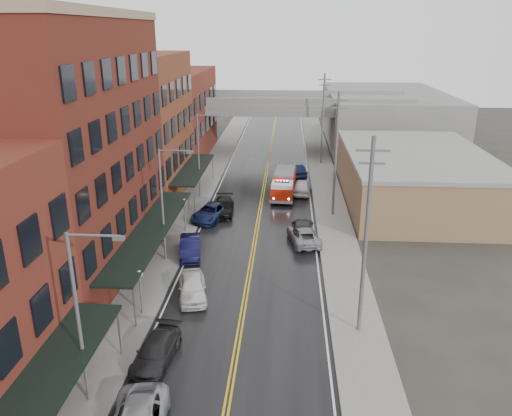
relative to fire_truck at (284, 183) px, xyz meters
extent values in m
cube|color=black|center=(-2.33, -10.89, -1.42)|extent=(11.00, 160.00, 0.02)
cube|color=slate|center=(-9.63, -10.89, -1.36)|extent=(3.00, 160.00, 0.15)
cube|color=slate|center=(4.97, -10.89, -1.36)|extent=(3.00, 160.00, 0.15)
cube|color=gray|center=(-7.98, -10.89, -1.36)|extent=(0.30, 160.00, 0.15)
cube|color=gray|center=(3.32, -10.89, -1.36)|extent=(0.30, 160.00, 0.15)
cube|color=#531F16|center=(-15.63, -17.89, 7.57)|extent=(9.00, 20.00, 18.00)
cube|color=brown|center=(-15.63, -0.39, 6.07)|extent=(9.00, 15.00, 15.00)
cube|color=maroon|center=(-15.63, 17.11, 4.57)|extent=(9.00, 20.00, 12.00)
cube|color=#8E6B4C|center=(13.67, -0.89, 1.07)|extent=(14.00, 22.00, 5.00)
cube|color=slate|center=(15.67, 29.11, 2.57)|extent=(18.00, 30.00, 8.00)
cube|color=black|center=(-9.83, -36.89, 1.57)|extent=(2.60, 16.00, 0.18)
cylinder|color=slate|center=(-8.68, -29.29, 0.07)|extent=(0.10, 0.10, 3.00)
cube|color=black|center=(-9.83, -17.89, 1.57)|extent=(2.60, 18.00, 0.18)
cylinder|color=slate|center=(-8.68, -26.49, 0.07)|extent=(0.10, 0.10, 3.00)
cylinder|color=slate|center=(-8.68, -9.29, 0.07)|extent=(0.10, 0.10, 3.00)
cube|color=black|center=(-9.83, -0.39, 1.57)|extent=(2.60, 13.00, 0.18)
cylinder|color=slate|center=(-8.68, -6.49, 0.07)|extent=(0.10, 0.10, 3.00)
cylinder|color=slate|center=(-8.68, 5.71, 0.07)|extent=(0.10, 0.10, 3.00)
cylinder|color=#59595B|center=(-8.73, -24.89, -0.03)|extent=(0.14, 0.14, 2.80)
sphere|color=silver|center=(-8.73, -24.89, 1.47)|extent=(0.44, 0.44, 0.44)
cylinder|color=#59595B|center=(-8.73, -10.89, -0.03)|extent=(0.14, 0.14, 2.80)
sphere|color=silver|center=(-8.73, -10.89, 1.47)|extent=(0.44, 0.44, 0.44)
cylinder|color=#59595B|center=(-9.13, -32.89, 3.07)|extent=(0.18, 0.18, 9.00)
cylinder|color=#59595B|center=(-7.93, -32.89, 7.47)|extent=(2.40, 0.12, 0.12)
cube|color=#59595B|center=(-6.83, -32.89, 7.37)|extent=(0.50, 0.22, 0.18)
cylinder|color=#59595B|center=(-9.13, -16.89, 3.07)|extent=(0.18, 0.18, 9.00)
cylinder|color=#59595B|center=(-7.93, -16.89, 7.47)|extent=(2.40, 0.12, 0.12)
cube|color=#59595B|center=(-6.83, -16.89, 7.37)|extent=(0.50, 0.22, 0.18)
cylinder|color=#59595B|center=(-9.13, -0.89, 3.07)|extent=(0.18, 0.18, 9.00)
cylinder|color=#59595B|center=(-7.93, -0.89, 7.47)|extent=(2.40, 0.12, 0.12)
cube|color=#59595B|center=(-6.83, -0.89, 7.37)|extent=(0.50, 0.22, 0.18)
cylinder|color=#59595B|center=(4.87, -25.89, 4.57)|extent=(0.24, 0.24, 12.00)
cube|color=#59595B|center=(4.87, -25.89, 9.77)|extent=(1.80, 0.12, 0.12)
cube|color=#59595B|center=(4.87, -25.89, 9.07)|extent=(1.40, 0.12, 0.12)
cylinder|color=#59595B|center=(4.87, -5.89, 4.57)|extent=(0.24, 0.24, 12.00)
cube|color=#59595B|center=(4.87, -5.89, 9.77)|extent=(1.80, 0.12, 0.12)
cube|color=#59595B|center=(4.87, -5.89, 9.07)|extent=(1.40, 0.12, 0.12)
cylinder|color=#59595B|center=(4.87, 14.11, 4.57)|extent=(0.24, 0.24, 12.00)
cube|color=#59595B|center=(4.87, 14.11, 9.77)|extent=(1.80, 0.12, 0.12)
cube|color=#59595B|center=(4.87, 14.11, 9.07)|extent=(1.40, 0.12, 0.12)
cube|color=slate|center=(-2.33, 21.11, 5.32)|extent=(40.00, 10.00, 1.50)
cube|color=slate|center=(-13.33, 21.11, 1.57)|extent=(1.60, 8.00, 6.00)
cube|color=slate|center=(8.67, 21.11, 1.57)|extent=(1.60, 8.00, 6.00)
cube|color=#BB1C08|center=(0.07, 1.14, -0.02)|extent=(2.59, 5.14, 1.91)
cube|color=#BB1C08|center=(-0.15, -2.40, -0.29)|extent=(2.42, 2.51, 1.37)
cube|color=silver|center=(-0.15, -2.40, 0.62)|extent=(2.30, 2.32, 0.46)
cube|color=black|center=(-0.14, -2.22, -0.02)|extent=(2.38, 1.60, 0.73)
cube|color=slate|center=(0.07, 1.14, 1.07)|extent=(2.34, 4.76, 0.27)
cube|color=black|center=(-0.15, -2.40, 0.92)|extent=(1.47, 0.35, 0.13)
sphere|color=#FF0C0C|center=(-0.65, -2.37, 0.99)|extent=(0.18, 0.18, 0.18)
sphere|color=#1933FF|center=(0.35, -2.43, 0.99)|extent=(0.18, 0.18, 0.18)
cylinder|color=black|center=(-1.16, -2.43, -0.98)|extent=(0.93, 0.38, 0.91)
cylinder|color=black|center=(0.84, -2.56, -0.98)|extent=(0.93, 0.38, 0.91)
cylinder|color=black|center=(-0.96, 0.75, -0.98)|extent=(0.93, 0.38, 0.91)
cylinder|color=black|center=(1.04, 0.62, -0.98)|extent=(0.93, 0.38, 0.91)
cylinder|color=black|center=(-0.81, 3.02, -0.98)|extent=(0.93, 0.38, 0.91)
cylinder|color=black|center=(1.19, 2.89, -0.98)|extent=(0.93, 0.38, 0.91)
imported|color=black|center=(-6.60, -29.59, -0.76)|extent=(2.32, 4.75, 1.33)
imported|color=silver|center=(-5.93, -22.47, -0.66)|extent=(2.73, 4.78, 1.53)
imported|color=black|center=(-7.33, -15.89, -0.68)|extent=(2.34, 4.78, 1.51)
imported|color=#121E46|center=(-6.92, -7.69, -0.70)|extent=(3.72, 5.70, 1.46)
imported|color=black|center=(-5.94, -6.09, -0.70)|extent=(2.30, 5.10, 1.45)
imported|color=#919298|center=(1.85, -12.69, -0.74)|extent=(3.18, 5.30, 1.38)
imported|color=#272729|center=(1.78, -11.09, -0.72)|extent=(2.11, 4.92, 1.41)
imported|color=silver|center=(2.01, 0.91, -0.61)|extent=(2.42, 5.00, 1.65)
imported|color=#0E1633|center=(1.27, 7.83, -0.63)|extent=(3.07, 5.14, 1.60)
camera|label=1|loc=(0.36, -52.20, 15.83)|focal=35.00mm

